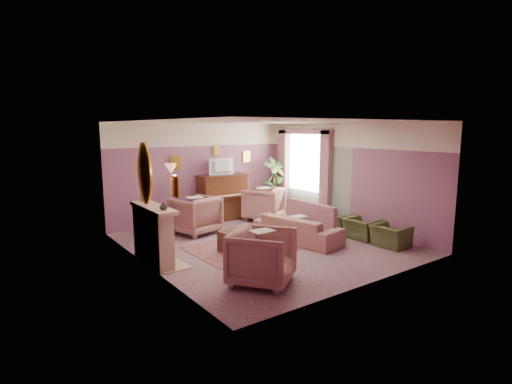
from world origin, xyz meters
TOP-DOWN VIEW (x-y plane):
  - floor at (0.00, 0.00)m, footprint 5.50×6.00m
  - ceiling at (0.00, 0.00)m, footprint 5.50×6.00m
  - wall_back at (0.00, 3.00)m, footprint 5.50×0.02m
  - wall_front at (0.00, -3.00)m, footprint 5.50×0.02m
  - wall_left at (-2.75, 0.00)m, footprint 0.02×6.00m
  - wall_right at (2.75, 0.00)m, footprint 0.02×6.00m
  - picture_rail_band at (0.00, 2.99)m, footprint 5.50×0.01m
  - stripe_panel at (2.73, 1.30)m, footprint 0.01×3.00m
  - fireplace_surround at (-2.59, 0.20)m, footprint 0.30×1.40m
  - fireplace_inset at (-2.49, 0.20)m, footprint 0.18×0.72m
  - fire_ember at (-2.45, 0.20)m, footprint 0.06×0.54m
  - mantel_shelf at (-2.56, 0.20)m, footprint 0.40×1.55m
  - hearth at (-2.39, 0.20)m, footprint 0.55×1.50m
  - mirror_frame at (-2.70, 0.20)m, footprint 0.04×0.72m
  - mirror_glass at (-2.67, 0.20)m, footprint 0.01×0.60m
  - sconce_shade at (-2.62, -0.85)m, footprint 0.20×0.20m
  - piano at (0.50, 2.68)m, footprint 1.40×0.60m
  - piano_keyshelf at (0.50, 2.33)m, footprint 1.30×0.12m
  - piano_keys at (0.50, 2.33)m, footprint 1.20×0.08m
  - piano_top at (0.50, 2.68)m, footprint 1.45×0.65m
  - television at (0.50, 2.63)m, footprint 0.80×0.12m
  - print_back_left at (-0.80, 2.96)m, footprint 0.30×0.03m
  - print_back_right at (1.55, 2.96)m, footprint 0.26×0.03m
  - print_back_mid at (0.50, 2.96)m, footprint 0.22×0.03m
  - print_left_wall at (-2.71, -1.20)m, footprint 0.03×0.28m
  - window_blind at (2.70, 1.55)m, footprint 0.03×1.40m
  - curtain_left at (2.62, 0.63)m, footprint 0.16×0.34m
  - curtain_right at (2.62, 2.47)m, footprint 0.16×0.34m
  - pelmet at (2.62, 1.55)m, footprint 0.16×2.20m
  - mantel_plant at (-2.55, 0.75)m, footprint 0.16×0.16m
  - mantel_vase at (-2.55, -0.30)m, footprint 0.16×0.16m
  - area_rug at (-0.49, 0.02)m, footprint 2.54×1.85m
  - coffee_table at (-0.66, -0.08)m, footprint 1.06×0.62m
  - table_paper at (-0.61, -0.08)m, footprint 0.35×0.28m
  - sofa at (0.75, -0.34)m, footprint 0.71×2.12m
  - sofa_throw at (1.15, -0.34)m, footprint 0.11×1.61m
  - floral_armchair_left at (-0.87, 1.74)m, footprint 1.01×1.01m
  - floral_armchair_right at (1.46, 1.96)m, footprint 1.01×1.01m
  - floral_armchair_front at (-1.46, -1.91)m, footprint 1.01×1.01m
  - olive_chair_a at (2.16, -1.88)m, footprint 0.54×0.77m
  - olive_chair_b at (2.16, -1.06)m, footprint 0.54×0.77m
  - olive_chair_c at (2.16, -0.24)m, footprint 0.54×0.77m
  - olive_chair_d at (2.16, 0.58)m, footprint 0.54×0.77m
  - side_table at (2.23, 2.64)m, footprint 0.52×0.52m
  - side_plant_big at (2.23, 2.64)m, footprint 0.30×0.30m
  - side_plant_small at (2.35, 2.54)m, footprint 0.16×0.16m
  - palm_pot at (2.25, 2.44)m, footprint 0.34×0.34m
  - palm_plant at (2.25, 2.44)m, footprint 0.76×0.76m

SIDE VIEW (x-z plane):
  - floor at x=0.00m, z-range -0.01..0.01m
  - area_rug at x=-0.49m, z-range 0.00..0.01m
  - hearth at x=-2.39m, z-range 0.00..0.02m
  - palm_pot at x=2.25m, z-range 0.00..0.34m
  - fire_ember at x=-2.45m, z-range 0.17..0.27m
  - coffee_table at x=-0.66m, z-range 0.00..0.45m
  - olive_chair_a at x=2.16m, z-range 0.00..0.66m
  - olive_chair_b at x=2.16m, z-range 0.00..0.66m
  - olive_chair_c at x=2.16m, z-range 0.00..0.66m
  - olive_chair_d at x=2.16m, z-range 0.00..0.66m
  - side_table at x=2.23m, z-range 0.00..0.70m
  - fireplace_inset at x=-2.49m, z-range 0.06..0.74m
  - sofa at x=0.75m, z-range 0.00..0.86m
  - table_paper at x=-0.61m, z-range 0.45..0.46m
  - floral_armchair_left at x=-0.87m, z-range 0.00..1.05m
  - floral_armchair_right at x=1.46m, z-range 0.00..1.05m
  - floral_armchair_front at x=-1.46m, z-range 0.00..1.05m
  - fireplace_surround at x=-2.59m, z-range 0.00..1.10m
  - sofa_throw at x=1.15m, z-range 0.31..0.89m
  - piano at x=0.50m, z-range 0.00..1.30m
  - piano_keyshelf at x=0.50m, z-range 0.69..0.75m
  - piano_keys at x=0.50m, z-range 0.75..0.77m
  - side_plant_small at x=2.35m, z-range 0.70..0.98m
  - side_plant_big at x=2.23m, z-range 0.70..1.04m
  - palm_plant at x=2.25m, z-range 0.34..1.78m
  - stripe_panel at x=2.73m, z-range 0.00..2.15m
  - mantel_shelf at x=-2.56m, z-range 1.09..1.16m
  - mantel_vase at x=-2.55m, z-range 1.15..1.31m
  - mantel_plant at x=-2.55m, z-range 1.15..1.43m
  - curtain_left at x=2.62m, z-range 0.00..2.60m
  - curtain_right at x=2.62m, z-range 0.00..2.60m
  - piano_top at x=0.50m, z-range 1.29..1.33m
  - wall_back at x=0.00m, z-range 0.00..2.80m
  - wall_front at x=0.00m, z-range 0.00..2.80m
  - wall_left at x=-2.75m, z-range 0.00..2.80m
  - wall_right at x=2.75m, z-range 0.00..2.80m
  - television at x=0.50m, z-range 1.36..1.84m
  - window_blind at x=2.70m, z-range 0.80..2.60m
  - print_back_left at x=-0.80m, z-range 1.53..1.91m
  - print_left_wall at x=-2.71m, z-range 1.54..1.90m
  - print_back_right at x=1.55m, z-range 1.61..1.95m
  - mirror_frame at x=-2.70m, z-range 1.20..2.40m
  - mirror_glass at x=-2.67m, z-range 1.27..2.33m
  - sconce_shade at x=-2.62m, z-range 1.90..2.06m
  - print_back_mid at x=0.50m, z-range 1.87..2.13m
  - picture_rail_band at x=0.00m, z-range 2.15..2.80m
  - pelmet at x=2.62m, z-range 2.48..2.64m
  - ceiling at x=0.00m, z-range 2.79..2.80m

